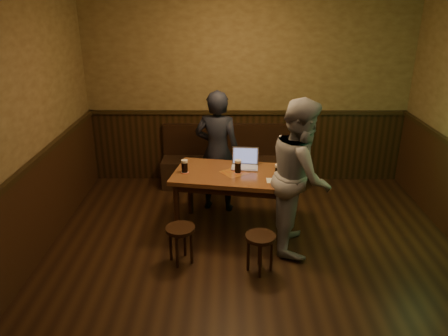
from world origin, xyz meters
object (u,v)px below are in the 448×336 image
pub_table (234,180)px  bench (232,166)px  pint_left (185,166)px  person_grey (300,176)px  person_suit (217,152)px  laptop (245,162)px  pint_right (278,171)px  stool_left (181,234)px  pint_mid (238,166)px  stool_right (260,242)px

pub_table → bench: bearing=99.4°
pint_left → bench: bearing=67.0°
person_grey → person_suit: bearing=51.5°
bench → laptop: 1.36m
pub_table → person_suit: person_suit is taller
pint_right → bench: bearing=108.4°
bench → pint_right: 1.77m
person_grey → bench: bearing=29.2°
stool_left → pub_table: bearing=51.5°
pint_mid → person_grey: bearing=-27.2°
pint_left → pint_mid: 0.66m
pub_table → person_grey: size_ratio=0.88×
laptop → pint_left: bearing=-160.4°
pint_left → stool_left: bearing=-89.5°
stool_left → person_grey: 1.52m
stool_left → pint_mid: 1.13m
pint_left → person_grey: bearing=-15.2°
pint_left → pint_mid: bearing=-0.4°
bench → pint_right: size_ratio=12.74×
pub_table → stool_right: 1.02m
stool_left → pint_right: pint_right is taller
bench → person_suit: 1.02m
stool_right → pint_right: size_ratio=2.59×
pint_left → laptop: (0.75, 0.20, -0.02)m
pint_mid → person_suit: size_ratio=0.10×
stool_left → laptop: size_ratio=1.25×
bench → laptop: bearing=-83.4°
stool_right → pint_left: 1.39m
pub_table → stool_left: size_ratio=3.58×
stool_left → laptop: 1.31m
stool_left → person_grey: bearing=16.0°
pub_table → laptop: 0.30m
bench → pint_mid: (0.05, -1.44, 0.56)m
pint_right → laptop: laptop is taller
pint_mid → laptop: size_ratio=0.47×
stool_right → person_grey: person_grey is taller
person_suit → stool_right: bearing=119.9°
person_suit → person_grey: person_grey is taller
stool_right → laptop: laptop is taller
bench → person_suit: size_ratio=1.30×
bench → stool_right: 2.38m
pint_right → laptop: (-0.39, 0.36, -0.03)m
stool_right → person_suit: person_suit is taller
stool_left → stool_right: stool_right is taller
stool_left → pint_left: pint_left is taller
pint_mid → person_suit: (-0.27, 0.61, -0.03)m
pint_left → person_grey: size_ratio=0.09×
pub_table → pint_left: (-0.61, 0.01, 0.19)m
pint_left → pint_mid: size_ratio=0.98×
pint_right → stool_right: bearing=-108.2°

